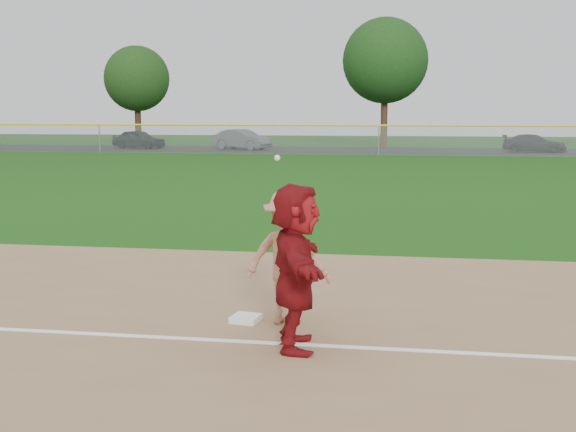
# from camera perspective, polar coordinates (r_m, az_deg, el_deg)

# --- Properties ---
(ground) EXTENTS (160.00, 160.00, 0.00)m
(ground) POSITION_cam_1_polar(r_m,az_deg,el_deg) (9.95, -1.40, -8.66)
(ground) COLOR #16470D
(ground) RESTS_ON ground
(foul_line) EXTENTS (60.00, 0.10, 0.01)m
(foul_line) POSITION_cam_1_polar(r_m,az_deg,el_deg) (9.19, -2.32, -9.94)
(foul_line) COLOR white
(foul_line) RESTS_ON infield_dirt
(parking_asphalt) EXTENTS (120.00, 10.00, 0.01)m
(parking_asphalt) POSITION_cam_1_polar(r_m,az_deg,el_deg) (55.46, 7.39, 5.17)
(parking_asphalt) COLOR black
(parking_asphalt) RESTS_ON ground
(first_base) EXTENTS (0.43, 0.43, 0.08)m
(first_base) POSITION_cam_1_polar(r_m,az_deg,el_deg) (10.08, -3.34, -8.08)
(first_base) COLOR white
(first_base) RESTS_ON infield_dirt
(base_runner) EXTENTS (0.90, 1.96, 2.03)m
(base_runner) POSITION_cam_1_polar(r_m,az_deg,el_deg) (8.72, 0.63, -4.04)
(base_runner) COLOR maroon
(base_runner) RESTS_ON infield_dirt
(car_left) EXTENTS (4.66, 2.86, 1.48)m
(car_left) POSITION_cam_1_polar(r_m,az_deg,el_deg) (59.12, -11.71, 5.97)
(car_left) COLOR black
(car_left) RESTS_ON parking_asphalt
(car_mid) EXTENTS (4.97, 3.38, 1.55)m
(car_mid) POSITION_cam_1_polar(r_m,az_deg,el_deg) (56.44, -3.66, 6.06)
(car_mid) COLOR #505257
(car_mid) RESTS_ON parking_asphalt
(car_right) EXTENTS (4.61, 2.24, 1.29)m
(car_right) POSITION_cam_1_polar(r_m,az_deg,el_deg) (55.11, 18.87, 5.45)
(car_right) COLOR black
(car_right) RESTS_ON parking_asphalt
(first_base_play) EXTENTS (1.25, 0.81, 2.30)m
(first_base_play) POSITION_cam_1_polar(r_m,az_deg,el_deg) (9.81, -0.05, -3.26)
(first_base_play) COLOR #A3A3A5
(first_base_play) RESTS_ON infield_dirt
(outfield_fence) EXTENTS (110.00, 0.12, 110.00)m
(outfield_fence) POSITION_cam_1_polar(r_m,az_deg,el_deg) (49.40, 7.20, 7.07)
(outfield_fence) COLOR #999EA0
(outfield_fence) RESTS_ON ground
(tree_1) EXTENTS (5.80, 5.80, 8.75)m
(tree_1) POSITION_cam_1_polar(r_m,az_deg,el_deg) (66.79, -11.86, 10.56)
(tree_1) COLOR #331C12
(tree_1) RESTS_ON ground
(tree_2) EXTENTS (7.00, 7.00, 10.58)m
(tree_2) POSITION_cam_1_polar(r_m,az_deg,el_deg) (61.02, 7.69, 12.06)
(tree_2) COLOR #372214
(tree_2) RESTS_ON ground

